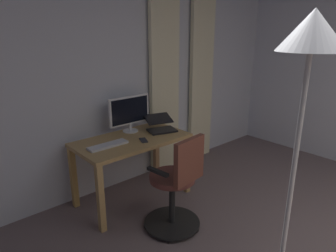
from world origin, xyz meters
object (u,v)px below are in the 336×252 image
office_chair (177,187)px  computer_monitor (130,112)px  computer_keyboard (108,145)px  desk (132,148)px  laptop (161,126)px  floor_lamp (309,62)px  cell_phone_by_monitor (144,140)px

office_chair → computer_monitor: computer_monitor is taller
computer_monitor → computer_keyboard: size_ratio=1.24×
desk → computer_monitor: (-0.13, -0.22, 0.35)m
laptop → floor_lamp: size_ratio=0.20×
computer_keyboard → floor_lamp: size_ratio=0.21×
office_chair → floor_lamp: size_ratio=0.49×
cell_phone_by_monitor → laptop: bearing=-134.7°
floor_lamp → office_chair: bearing=-96.8°
desk → cell_phone_by_monitor: cell_phone_by_monitor is taller
cell_phone_by_monitor → floor_lamp: floor_lamp is taller
laptop → floor_lamp: (0.57, 1.91, 0.93)m
cell_phone_by_monitor → floor_lamp: bearing=106.1°
cell_phone_by_monitor → floor_lamp: 2.02m
office_chair → computer_monitor: size_ratio=1.85×
desk → cell_phone_by_monitor: size_ratio=8.61×
laptop → cell_phone_by_monitor: (0.37, 0.15, -0.05)m
office_chair → floor_lamp: bearing=-103.9°
office_chair → laptop: size_ratio=2.43×
computer_keyboard → floor_lamp: floor_lamp is taller
computer_keyboard → floor_lamp: 2.10m
floor_lamp → computer_keyboard: bearing=-84.8°
desk → cell_phone_by_monitor: 0.19m
office_chair → laptop: office_chair is taller
desk → office_chair: bearing=89.1°
office_chair → computer_monitor: bearing=74.5°
computer_keyboard → cell_phone_by_monitor: bearing=163.9°
computer_keyboard → cell_phone_by_monitor: 0.39m
computer_keyboard → computer_monitor: bearing=-150.9°
office_chair → cell_phone_by_monitor: 0.67m
computer_keyboard → cell_phone_by_monitor: computer_keyboard is taller
desk → cell_phone_by_monitor: (-0.06, 0.14, 0.11)m
computer_keyboard → floor_lamp: bearing=95.2°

